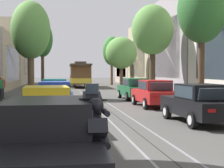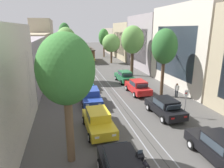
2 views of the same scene
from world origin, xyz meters
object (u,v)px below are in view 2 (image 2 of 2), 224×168
cable_car_trolley (87,54)px  street_sign_post (186,100)px  parked_car_red_mid_right (138,87)px  street_tree_kerb_right_second (164,47)px  street_tree_kerb_left_mid (65,34)px  parked_car_blue_mid_left (91,96)px  parked_car_green_fourth_right (125,76)px  pedestrian_on_right_pavement (177,89)px  parked_car_yellow_second_left (98,121)px  pedestrian_crossing_far (53,79)px  street_tree_kerb_right_mid (133,40)px  street_tree_kerb_right_far (104,37)px  pedestrian_on_left_pavement (53,76)px  parked_car_black_second_right (165,107)px  street_tree_kerb_left_near (66,71)px  parked_car_black_near_right (220,148)px  street_tree_kerb_right_fourth (111,43)px  parked_car_teal_fourth_left (84,82)px

cable_car_trolley → street_sign_post: 32.15m
parked_car_red_mid_right → street_tree_kerb_right_second: 5.36m
parked_car_red_mid_right → street_tree_kerb_left_mid: 27.53m
parked_car_blue_mid_left → parked_car_green_fourth_right: bearing=52.1°
pedestrian_on_right_pavement → parked_car_green_fourth_right: bearing=115.4°
parked_car_yellow_second_left → pedestrian_crossing_far: pedestrian_crossing_far is taller
street_tree_kerb_right_mid → street_tree_kerb_right_far: street_tree_kerb_right_mid is taller
street_tree_kerb_right_mid → pedestrian_on_left_pavement: bearing=-171.9°
parked_car_yellow_second_left → parked_car_black_second_right: bearing=12.0°
parked_car_black_second_right → street_tree_kerb_left_near: size_ratio=0.61×
parked_car_red_mid_right → pedestrian_on_right_pavement: bearing=-31.9°
parked_car_blue_mid_left → parked_car_black_near_right: size_ratio=1.01×
pedestrian_on_left_pavement → street_sign_post: bearing=-51.0°
pedestrian_on_right_pavement → street_tree_kerb_right_mid: bearing=96.3°
parked_car_yellow_second_left → parked_car_red_mid_right: (5.97, 7.62, 0.00)m
street_tree_kerb_right_second → pedestrian_on_right_pavement: bearing=-31.6°
street_tree_kerb_right_second → street_sign_post: bearing=-96.3°
parked_car_green_fourth_right → street_tree_kerb_right_mid: street_tree_kerb_right_mid is taller
street_tree_kerb_right_second → cable_car_trolley: bearing=101.1°
street_sign_post → parked_car_red_mid_right: bearing=103.7°
street_tree_kerb_right_fourth → street_tree_kerb_right_far: size_ratio=0.85×
parked_car_teal_fourth_left → street_tree_kerb_right_fourth: street_tree_kerb_right_fourth is taller
parked_car_teal_fourth_left → street_tree_kerb_right_mid: street_tree_kerb_right_mid is taller
parked_car_red_mid_right → pedestrian_on_left_pavement: pedestrian_on_left_pavement is taller
cable_car_trolley → parked_car_blue_mid_left: bearing=-96.0°
parked_car_teal_fourth_left → pedestrian_on_right_pavement: 11.18m
street_tree_kerb_right_far → cable_car_trolley: 9.14m
street_tree_kerb_left_mid → street_tree_kerb_right_mid: size_ratio=1.10×
parked_car_yellow_second_left → parked_car_black_near_right: (6.12, -5.07, 0.00)m
parked_car_black_near_right → parked_car_black_second_right: (-0.07, 6.35, 0.00)m
parked_car_blue_mid_left → parked_car_green_fourth_right: 9.40m
street_tree_kerb_left_near → street_tree_kerb_left_mid: size_ratio=0.84×
parked_car_black_near_right → parked_car_green_fourth_right: same height
parked_car_yellow_second_left → parked_car_teal_fourth_left: same height
parked_car_red_mid_right → cable_car_trolley: cable_car_trolley is taller
street_tree_kerb_right_far → parked_car_black_near_right: bearing=-92.8°
parked_car_teal_fourth_left → parked_car_green_fourth_right: same height
parked_car_blue_mid_left → pedestrian_crossing_far: size_ratio=2.54×
parked_car_yellow_second_left → parked_car_green_fourth_right: 14.29m
parked_car_blue_mid_left → pedestrian_crossing_far: (-3.96, 7.57, 0.18)m
street_tree_kerb_right_mid → street_tree_kerb_left_mid: bearing=121.0°
street_tree_kerb_right_mid → pedestrian_on_right_pavement: street_tree_kerb_right_mid is taller
parked_car_red_mid_right → street_tree_kerb_right_second: (2.27, -1.42, 4.64)m
parked_car_teal_fourth_left → parked_car_red_mid_right: bearing=-31.3°
parked_car_blue_mid_left → street_tree_kerb_right_mid: (8.14, 11.17, 4.78)m
parked_car_red_mid_right → pedestrian_on_right_pavement: pedestrian_on_right_pavement is taller
street_tree_kerb_right_second → pedestrian_crossing_far: bearing=150.0°
parked_car_black_near_right → pedestrian_on_left_pavement: 22.40m
parked_car_yellow_second_left → street_sign_post: size_ratio=1.82×
street_tree_kerb_right_fourth → street_tree_kerb_right_second: bearing=-89.1°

